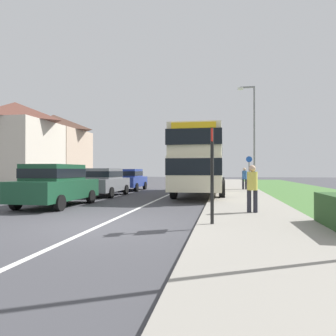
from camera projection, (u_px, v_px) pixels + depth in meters
The scene contains 13 objects.
ground_plane at pixel (99, 226), 8.39m from camera, with size 120.00×120.00×0.00m, color #424247.
lane_marking_centre at pixel (159, 199), 16.27m from camera, with size 0.14×60.00×0.01m, color silver.
pavement_near_side at pixel (245, 203), 13.57m from camera, with size 3.20×68.00×0.12m, color gray.
double_decker_bus at pixel (201, 160), 19.04m from camera, with size 2.80×10.63×3.70m.
parked_car_dark_green at pixel (56, 184), 12.87m from camera, with size 1.99×4.42×1.74m.
parked_car_grey at pixel (105, 181), 18.05m from camera, with size 1.87×4.20×1.60m.
parked_car_blue at pixel (129, 179), 23.05m from camera, with size 1.97×3.94×1.58m.
pedestrian_at_stop at pixel (252, 186), 10.20m from camera, with size 0.34×0.34×1.67m.
pedestrian_walking_away at pixel (245, 177), 22.37m from camera, with size 0.34×0.34×1.67m.
bus_stop_sign at pixel (212, 169), 8.05m from camera, with size 0.09×0.52×2.60m.
cycle_route_sign at pixel (249, 171), 22.88m from camera, with size 0.44×0.08×2.52m.
street_lamp_mid at pixel (253, 131), 20.73m from camera, with size 1.14×0.20×7.08m.
house_terrace_far_side at pixel (36, 147), 30.08m from camera, with size 6.25×12.37×7.39m.
Camera 1 is at (3.28, -7.95, 1.51)m, focal length 33.39 mm.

